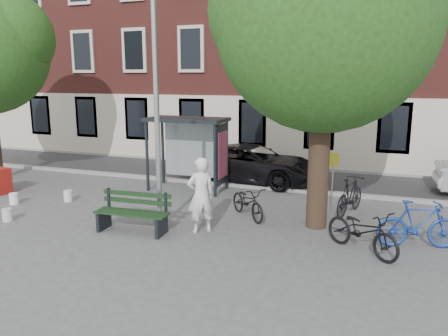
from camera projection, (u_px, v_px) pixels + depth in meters
ground at (160, 227)px, 11.94m from camera, size 90.00×90.00×0.00m
road at (239, 175)px, 18.38m from camera, size 40.00×4.00×0.01m
curb_near at (223, 184)px, 16.53m from camera, size 40.00×0.25×0.12m
curb_far at (252, 165)px, 20.21m from camera, size 40.00×0.25×0.12m
building_row at (276, 18)px, 22.48m from camera, size 30.00×8.00×14.00m
lamppost at (157, 126)px, 11.37m from camera, size 0.28×0.35×6.11m
tree_right at (325, 11)px, 10.74m from camera, size 5.76×5.60×8.20m
bus_shelter at (198, 138)px, 15.53m from camera, size 2.85×1.45×2.62m
painter at (201, 195)px, 11.37m from camera, size 0.87×0.84×2.02m
bench at (133, 214)px, 11.52m from camera, size 2.01×0.75×1.02m
bike_a at (362, 231)px, 10.10m from camera, size 2.06×1.80×1.07m
bike_b at (418, 224)px, 10.40m from camera, size 2.02×1.03×1.17m
bike_c at (248, 202)px, 12.67m from camera, size 1.72×1.73×0.95m
bike_d at (350, 196)px, 12.97m from camera, size 1.07×1.98×1.14m
car_dark at (252, 164)px, 17.03m from camera, size 5.43×2.95×1.44m
bucket_a at (14, 199)px, 14.09m from camera, size 0.32×0.32×0.36m
bucket_b at (7, 215)px, 12.43m from camera, size 0.34×0.34×0.36m
bucket_c at (68, 196)px, 14.41m from camera, size 0.29×0.29×0.36m
notice_sign at (333, 170)px, 13.13m from camera, size 0.30×0.14×1.80m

